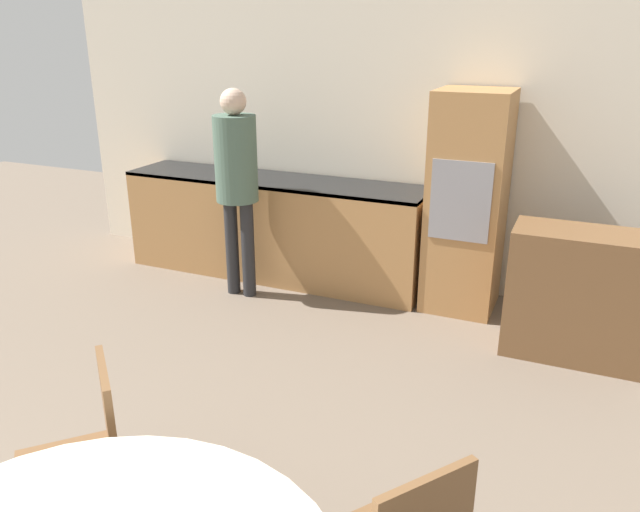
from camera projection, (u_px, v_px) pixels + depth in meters
name	position (u px, v px, depth m)	size (l,w,h in m)	color
wall_back	(438.00, 137.00, 5.11)	(7.15, 0.05, 2.60)	silver
kitchen_counter	(275.00, 226.00, 5.61)	(2.75, 0.60, 0.90)	#AD7A47
oven_unit	(467.00, 203.00, 4.84)	(0.56, 0.59, 1.72)	#AD7A47
sideboard	(579.00, 295.00, 4.20)	(0.92, 0.45, 0.90)	brown
chair_far_left	(88.00, 454.00, 2.54)	(0.57, 0.57, 0.89)	brown
person_standing	(236.00, 171.00, 4.99)	(0.34, 0.34, 1.71)	#262628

